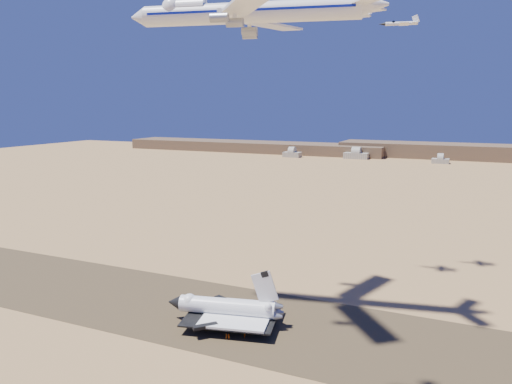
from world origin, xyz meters
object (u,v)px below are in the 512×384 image
at_px(crew_b, 245,335).
at_px(crew_a, 226,336).
at_px(carrier_747, 241,13).
at_px(chase_jet_e, 352,16).
at_px(shuttle, 226,309).
at_px(crew_c, 229,337).
at_px(chase_jet_f, 401,23).

bearing_deg(crew_b, crew_a, 118.17).
bearing_deg(crew_a, carrier_747, 2.19).
relative_size(crew_a, chase_jet_e, 0.11).
bearing_deg(shuttle, crew_c, -71.28).
height_order(shuttle, chase_jet_e, chase_jet_e).
distance_m(crew_b, chase_jet_f, 129.47).
height_order(carrier_747, crew_c, carrier_747).
bearing_deg(chase_jet_f, chase_jet_e, -146.12).
distance_m(shuttle, crew_b, 12.19).
bearing_deg(shuttle, crew_b, -46.78).
relative_size(crew_b, chase_jet_e, 0.11).
distance_m(crew_c, chase_jet_f, 132.16).
xyz_separation_m(carrier_747, crew_a, (4.86, -21.04, -93.43)).
distance_m(carrier_747, chase_jet_f, 73.33).
height_order(crew_b, chase_jet_f, chase_jet_f).
bearing_deg(chase_jet_e, chase_jet_f, 41.98).
distance_m(carrier_747, crew_a, 95.90).
xyz_separation_m(crew_c, chase_jet_e, (16.06, 69.97, 98.32)).
height_order(crew_a, chase_jet_f, chase_jet_f).
distance_m(crew_a, crew_c, 0.86).
relative_size(crew_a, crew_c, 0.89).
height_order(shuttle, crew_b, shuttle).
bearing_deg(chase_jet_f, crew_a, -120.33).
relative_size(carrier_747, crew_b, 46.28).
xyz_separation_m(crew_b, chase_jet_f, (27.51, 81.31, 96.93)).
height_order(crew_c, chase_jet_e, chase_jet_e).
bearing_deg(carrier_747, crew_c, -86.20).
bearing_deg(chase_jet_f, carrier_747, -129.79).
distance_m(shuttle, chase_jet_f, 124.95).
relative_size(carrier_747, crew_c, 41.48).
height_order(crew_a, crew_b, crew_b).
xyz_separation_m(crew_c, chase_jet_f, (31.27, 84.33, 96.83)).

